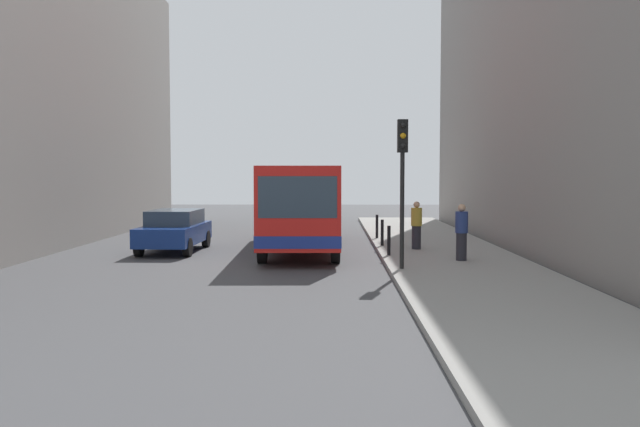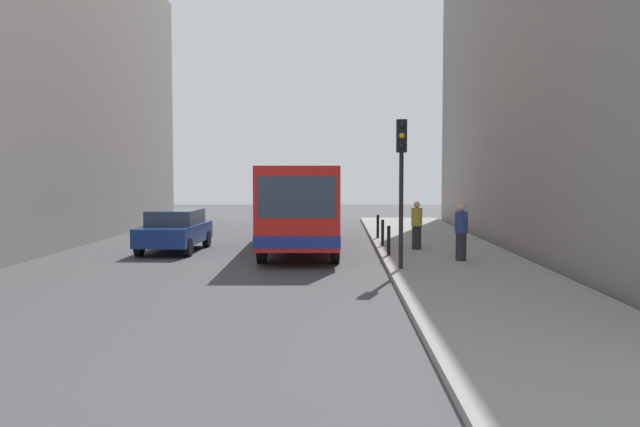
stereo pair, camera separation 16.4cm
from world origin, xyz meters
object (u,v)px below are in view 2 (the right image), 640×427
at_px(car_beside_bus, 175,229).
at_px(pedestrian_near_signal, 461,232).
at_px(bus, 302,202).
at_px(bollard_near, 389,240).
at_px(bollard_far, 378,226).
at_px(pedestrian_mid_sidewalk, 417,225).
at_px(car_behind_bus, 307,213).
at_px(bollard_mid, 383,233).
at_px(traffic_light, 401,165).

distance_m(car_beside_bus, pedestrian_near_signal, 10.13).
xyz_separation_m(bus, pedestrian_near_signal, (5.04, -4.45, -0.72)).
distance_m(bus, bollard_near, 4.45).
bearing_deg(bollard_far, pedestrian_mid_sidewalk, -74.81).
height_order(car_behind_bus, bollard_near, car_behind_bus).
xyz_separation_m(bollard_mid, bollard_far, (0.00, 2.93, 0.00)).
xyz_separation_m(traffic_light, bollard_mid, (-0.10, 6.04, -2.38)).
xyz_separation_m(car_behind_bus, traffic_light, (3.28, -15.72, 2.22)).
bearing_deg(pedestrian_mid_sidewalk, bus, 105.10).
bearing_deg(bollard_mid, bollard_far, 90.00).
bearing_deg(traffic_light, bus, 116.07).
xyz_separation_m(car_behind_bus, bollard_near, (3.18, -12.60, -0.16)).
height_order(pedestrian_near_signal, pedestrian_mid_sidewalk, pedestrian_near_signal).
height_order(car_beside_bus, bollard_mid, car_beside_bus).
bearing_deg(traffic_light, bollard_near, 91.84).
bearing_deg(bollard_near, car_behind_bus, 104.16).
bearing_deg(pedestrian_near_signal, pedestrian_mid_sidewalk, 95.09).
xyz_separation_m(bus, bollard_mid, (2.96, -0.21, -1.10)).
bearing_deg(traffic_light, car_beside_bus, 144.73).
bearing_deg(bus, traffic_light, 114.58).
height_order(bus, bollard_far, bus).
xyz_separation_m(car_beside_bus, bollard_mid, (7.42, 0.72, -0.16)).
distance_m(traffic_light, bollard_near, 3.92).
xyz_separation_m(bollard_near, pedestrian_mid_sidewalk, (1.10, 1.80, 0.35)).
bearing_deg(car_behind_bus, pedestrian_mid_sidewalk, 113.50).
xyz_separation_m(car_behind_bus, pedestrian_near_signal, (5.26, -13.91, 0.22)).
xyz_separation_m(car_beside_bus, car_behind_bus, (4.24, 10.40, 0.00)).
bearing_deg(car_behind_bus, bollard_near, 106.03).
distance_m(bus, car_beside_bus, 4.65).
height_order(car_behind_bus, pedestrian_mid_sidewalk, pedestrian_mid_sidewalk).
distance_m(bollard_far, pedestrian_mid_sidewalk, 4.23).
relative_size(bus, car_behind_bus, 2.49).
bearing_deg(bollard_far, pedestrian_near_signal, -73.83).
height_order(car_behind_bus, traffic_light, traffic_light).
relative_size(car_beside_bus, bollard_mid, 4.67).
height_order(car_beside_bus, pedestrian_mid_sidewalk, pedestrian_mid_sidewalk).
height_order(car_behind_bus, bollard_mid, car_behind_bus).
xyz_separation_m(car_beside_bus, bollard_near, (7.42, -2.21, -0.16)).
xyz_separation_m(car_beside_bus, pedestrian_near_signal, (9.50, -3.51, 0.22)).
xyz_separation_m(bollard_near, pedestrian_near_signal, (2.08, -1.31, 0.38)).
bearing_deg(pedestrian_near_signal, bollard_near, 135.51).
bearing_deg(bus, car_beside_bus, 10.33).
bearing_deg(pedestrian_near_signal, bollard_far, 93.82).
distance_m(bollard_near, bollard_far, 5.86).
relative_size(car_behind_bus, pedestrian_near_signal, 2.61).
relative_size(bollard_mid, bollard_far, 1.00).
relative_size(bollard_near, pedestrian_near_signal, 0.56).
bearing_deg(bollard_near, traffic_light, -88.16).
bearing_deg(car_behind_bus, bollard_far, 117.13).
height_order(traffic_light, bollard_mid, traffic_light).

